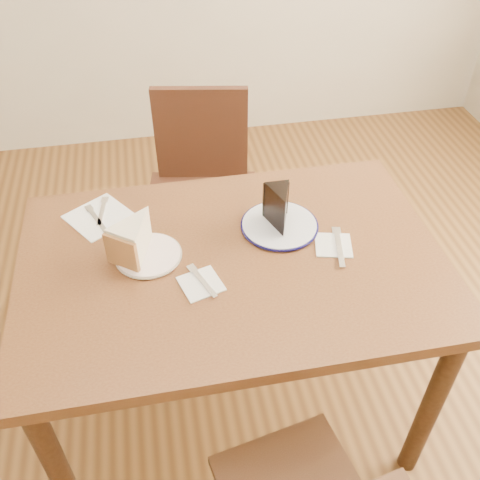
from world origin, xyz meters
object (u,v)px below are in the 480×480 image
(table, at_px, (233,282))
(plate_navy, at_px, (279,225))
(chair_far, at_px, (202,194))
(chocolate_cake, at_px, (280,210))
(plate_cream, at_px, (149,255))
(carrot_cake, at_px, (137,237))

(table, relative_size, plate_navy, 5.36)
(plate_navy, bearing_deg, chair_far, 107.44)
(chair_far, distance_m, chocolate_cake, 0.67)
(chair_far, height_order, plate_navy, chair_far)
(plate_cream, xyz_separation_m, chocolate_cake, (0.39, 0.05, 0.06))
(plate_navy, distance_m, carrot_cake, 0.43)
(chair_far, relative_size, carrot_cake, 6.45)
(table, height_order, plate_cream, plate_cream)
(plate_cream, xyz_separation_m, plate_navy, (0.40, 0.06, 0.00))
(table, relative_size, chocolate_cake, 10.58)
(plate_cream, relative_size, carrot_cake, 1.31)
(table, bearing_deg, chocolate_cake, 32.09)
(chocolate_cake, bearing_deg, table, 32.16)
(plate_cream, height_order, carrot_cake, carrot_cake)
(chair_far, height_order, chocolate_cake, chair_far)
(carrot_cake, bearing_deg, table, 21.51)
(plate_cream, bearing_deg, plate_navy, 8.60)
(chair_far, xyz_separation_m, plate_navy, (0.17, -0.55, 0.26))
(carrot_cake, bearing_deg, plate_cream, -5.42)
(chocolate_cake, bearing_deg, chair_far, -72.98)
(chair_far, bearing_deg, plate_cream, 80.07)
(table, xyz_separation_m, chocolate_cake, (0.16, 0.10, 0.17))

